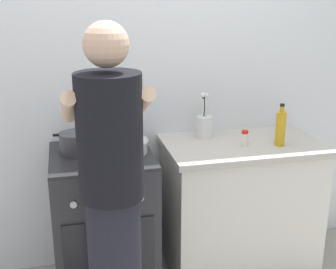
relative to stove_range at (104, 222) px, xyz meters
name	(u,v)px	position (x,y,z in m)	size (l,w,h in m)	color
back_wall	(177,80)	(0.55, 0.35, 0.80)	(3.20, 0.10, 2.50)	silver
countertop	(240,206)	(0.90, 0.00, 0.00)	(1.00, 0.60, 0.90)	silver
stove_range	(104,222)	(0.00, 0.00, 0.00)	(0.60, 0.62, 0.90)	#2D2D33
pot	(76,143)	(-0.14, 0.05, 0.51)	(0.26, 0.19, 0.13)	#38383D
mixing_bowl	(124,145)	(0.14, 0.00, 0.49)	(0.29, 0.29, 0.08)	#B7B7BC
utensil_crock	(204,124)	(0.69, 0.17, 0.54)	(0.10, 0.10, 0.30)	silver
spice_bottle	(245,138)	(0.88, -0.05, 0.50)	(0.04, 0.04, 0.10)	silver
oil_bottle	(281,128)	(1.10, -0.09, 0.56)	(0.06, 0.06, 0.26)	gold
person	(113,203)	(0.00, -0.58, 0.41)	(0.41, 0.50, 1.70)	black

